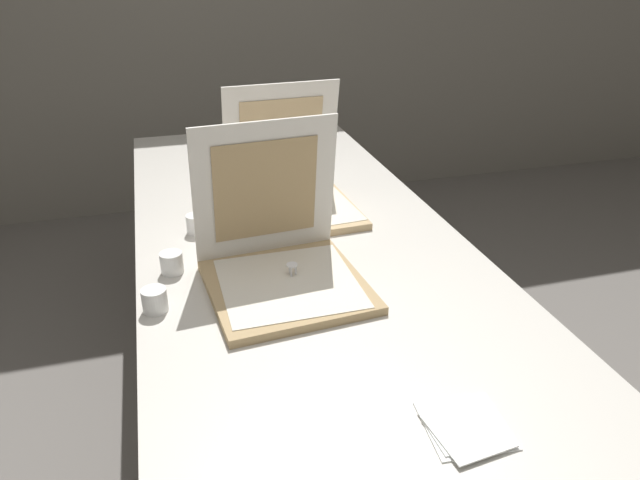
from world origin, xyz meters
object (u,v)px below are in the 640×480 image
at_px(cup_white_far, 212,188).
at_px(table, 298,247).
at_px(pizza_box_middle, 292,194).
at_px(napkin_pile, 465,428).
at_px(cup_white_mid, 196,224).
at_px(cup_white_near_center, 172,263).
at_px(pizza_box_front, 282,263).
at_px(cup_white_near_left, 155,300).

bearing_deg(cup_white_far, table, -60.42).
bearing_deg(table, pizza_box_middle, 81.92).
relative_size(pizza_box_middle, napkin_pile, 2.38).
bearing_deg(cup_white_mid, cup_white_far, 74.13).
xyz_separation_m(cup_white_near_center, napkin_pile, (0.46, -0.72, -0.02)).
bearing_deg(pizza_box_front, cup_white_near_center, 148.74).
relative_size(table, cup_white_mid, 38.30).
distance_m(pizza_box_front, cup_white_near_left, 0.32).
bearing_deg(pizza_box_front, table, 63.53).
bearing_deg(pizza_box_middle, napkin_pile, -88.70).
bearing_deg(cup_white_near_left, napkin_pile, -46.64).
relative_size(cup_white_near_center, cup_white_near_left, 1.00).
bearing_deg(napkin_pile, cup_white_mid, 112.00).
relative_size(cup_white_near_center, napkin_pile, 0.36).
xyz_separation_m(table, pizza_box_middle, (0.03, 0.18, 0.10)).
xyz_separation_m(cup_white_near_left, cup_white_far, (0.21, 0.67, 0.00)).
distance_m(table, pizza_box_front, 0.30).
distance_m(cup_white_near_center, napkin_pile, 0.85).
bearing_deg(napkin_pile, table, 96.32).
relative_size(pizza_box_front, napkin_pile, 2.45).
xyz_separation_m(cup_white_near_center, cup_white_far, (0.16, 0.50, 0.00)).
distance_m(cup_white_near_left, cup_white_far, 0.70).
height_order(table, napkin_pile, napkin_pile).
relative_size(pizza_box_middle, cup_white_mid, 6.67).
xyz_separation_m(table, napkin_pile, (0.09, -0.85, 0.05)).
bearing_deg(cup_white_far, napkin_pile, -76.02).
xyz_separation_m(pizza_box_middle, cup_white_far, (-0.23, 0.19, -0.03)).
relative_size(table, pizza_box_middle, 5.74).
bearing_deg(table, cup_white_far, 119.58).
bearing_deg(cup_white_near_center, cup_white_far, 71.92).
relative_size(cup_white_mid, cup_white_near_left, 1.00).
xyz_separation_m(table, cup_white_near_left, (-0.42, -0.30, 0.07)).
distance_m(table, cup_white_far, 0.43).
relative_size(pizza_box_middle, cup_white_near_left, 6.67).
distance_m(cup_white_mid, cup_white_far, 0.28).
bearing_deg(cup_white_near_center, napkin_pile, -57.06).
bearing_deg(table, cup_white_near_center, -160.64).
distance_m(table, pizza_box_middle, 0.21).
xyz_separation_m(cup_white_far, napkin_pile, (0.30, -1.21, -0.02)).
height_order(cup_white_near_left, cup_white_far, same).
height_order(pizza_box_front, cup_white_mid, pizza_box_front).
height_order(pizza_box_middle, napkin_pile, pizza_box_middle).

